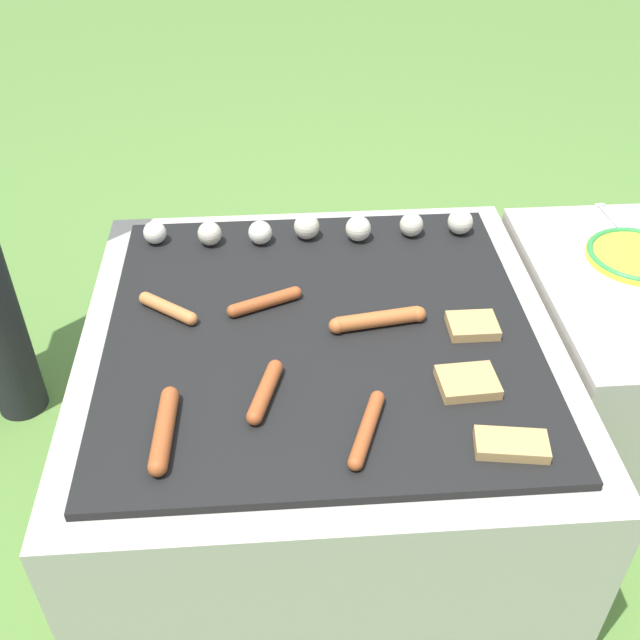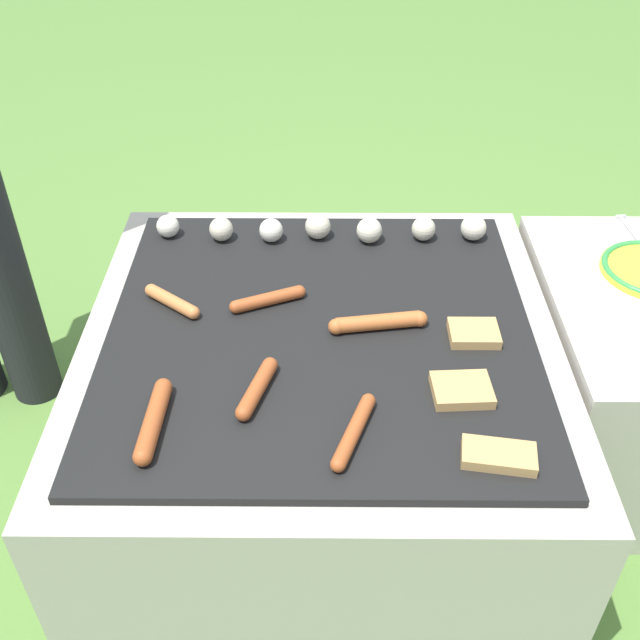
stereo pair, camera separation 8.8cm
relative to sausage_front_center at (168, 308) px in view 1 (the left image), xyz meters
name	(u,v)px [view 1 (the left image)]	position (x,y,z in m)	size (l,w,h in m)	color
ground_plane	(320,479)	(0.30, -0.07, -0.47)	(14.00, 14.00, 0.00)	#567F38
grill	(320,411)	(0.30, -0.07, -0.24)	(0.94, 0.94, 0.46)	#B2AA9E
side_ledge	(623,359)	(1.02, 0.05, -0.24)	(0.47, 0.63, 0.46)	#B2AA9E
sausage_front_center	(168,308)	(0.00, 0.00, 0.00)	(0.12, 0.10, 0.03)	#C6753D
sausage_mid_right	(265,302)	(0.19, 0.01, 0.00)	(0.15, 0.08, 0.03)	#A34C23
sausage_back_left	(378,320)	(0.41, -0.07, 0.00)	(0.20, 0.06, 0.03)	#B7602D
sausage_back_center	(164,430)	(0.02, -0.33, 0.00)	(0.04, 0.19, 0.03)	#A34C23
sausage_front_right	(265,391)	(0.19, -0.25, 0.00)	(0.07, 0.15, 0.03)	#A34C23
sausage_front_left	(367,429)	(0.36, -0.35, 0.00)	(0.08, 0.17, 0.03)	#A34C23
bread_slice_center	(511,445)	(0.59, -0.40, 0.00)	(0.13, 0.08, 0.02)	tan
bread_slice_left	(473,326)	(0.60, -0.09, 0.00)	(0.09, 0.08, 0.02)	tan
bread_slice_right	(468,382)	(0.55, -0.25, 0.00)	(0.11, 0.09, 0.02)	tan
mushroom_row	(318,228)	(0.32, 0.26, 0.01)	(0.76, 0.07, 0.06)	silver
plate_colorful	(637,255)	(1.02, 0.13, 0.00)	(0.22, 0.22, 0.02)	yellow
fork_utensil	(613,221)	(1.03, 0.28, -0.01)	(0.03, 0.18, 0.01)	silver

